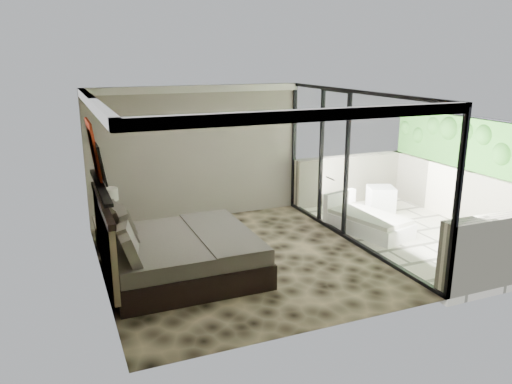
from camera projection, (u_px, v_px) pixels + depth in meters
name	position (u px, v px, depth m)	size (l,w,h in m)	color
floor	(240.00, 260.00, 8.55)	(5.00, 5.00, 0.00)	black
ceiling	(238.00, 95.00, 7.81)	(4.50, 5.00, 0.02)	silver
back_wall	(197.00, 154.00, 10.40)	(4.50, 0.02, 2.80)	gray
left_wall	(97.00, 195.00, 7.36)	(0.02, 5.00, 2.80)	gray
glass_wall	(356.00, 169.00, 9.01)	(0.08, 5.00, 2.80)	white
terrace_slab	(416.00, 234.00, 9.95)	(3.00, 5.00, 0.12)	beige
parapet_far	(471.00, 197.00, 10.29)	(0.30, 5.00, 1.10)	beige
foliage_hedge	(477.00, 145.00, 9.99)	(0.36, 4.60, 1.10)	#347F27
picture_ledge	(100.00, 186.00, 7.44)	(0.12, 2.20, 0.05)	black
bed	(176.00, 253.00, 7.85)	(2.35, 2.27, 1.30)	black
nightstand	(111.00, 232.00, 9.08)	(0.55, 0.55, 0.55)	black
table_lamp	(109.00, 200.00, 8.90)	(0.32, 0.32, 0.58)	black
abstract_canvas	(93.00, 149.00, 7.76)	(0.04, 0.90, 0.90)	#AA250E
framed_print	(101.00, 164.00, 7.40)	(0.03, 0.50, 0.60)	black
ottoman	(381.00, 199.00, 11.17)	(0.55, 0.55, 0.55)	silver
lounger	(366.00, 221.00, 9.88)	(1.23, 1.84, 0.66)	white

